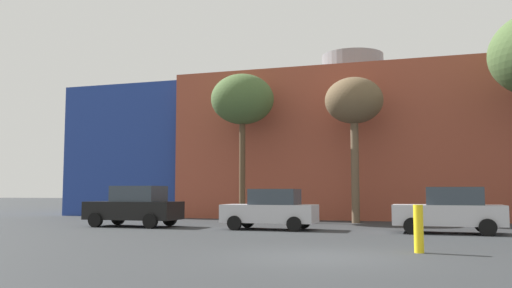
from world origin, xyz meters
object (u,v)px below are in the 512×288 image
(parked_car_1, at_px, (271,209))
(bare_tree_2, at_px, (242,100))
(parked_car_2, at_px, (449,210))
(bollard_yellow_0, at_px, (419,229))
(bare_tree_1, at_px, (354,103))
(parked_car_0, at_px, (135,206))

(parked_car_1, relative_size, bare_tree_2, 0.49)
(parked_car_1, xyz_separation_m, parked_car_2, (6.83, 0.00, 0.03))
(parked_car_1, xyz_separation_m, bollard_yellow_0, (5.79, -6.90, -0.22))
(parked_car_2, height_order, bare_tree_1, bare_tree_1)
(parked_car_0, height_order, bollard_yellow_0, parked_car_0)
(bare_tree_2, bearing_deg, parked_car_2, -29.13)
(parked_car_0, bearing_deg, parked_car_2, -180.00)
(parked_car_0, xyz_separation_m, bollard_yellow_0, (12.02, -6.90, -0.29))
(bare_tree_1, relative_size, bare_tree_2, 0.93)
(bare_tree_1, bearing_deg, bollard_yellow_0, -76.28)
(parked_car_1, relative_size, parked_car_2, 0.96)
(parked_car_1, height_order, parked_car_2, parked_car_2)
(parked_car_2, xyz_separation_m, bare_tree_1, (-4.08, 5.56, 5.08))
(parked_car_0, bearing_deg, parked_car_1, -180.00)
(bare_tree_1, distance_m, bare_tree_2, 5.88)
(bare_tree_2, height_order, bollard_yellow_0, bare_tree_2)
(parked_car_0, height_order, parked_car_2, parked_car_0)
(parked_car_2, height_order, bare_tree_2, bare_tree_2)
(parked_car_2, relative_size, bollard_yellow_0, 3.27)
(bare_tree_1, bearing_deg, parked_car_0, -148.23)
(bollard_yellow_0, bearing_deg, parked_car_0, 150.16)
(parked_car_1, distance_m, bollard_yellow_0, 9.01)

